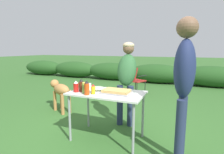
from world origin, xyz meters
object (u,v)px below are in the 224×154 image
at_px(bbq_sauce_bottle, 81,85).
at_px(hot_sauce_bottle, 87,88).
at_px(ketchup_bottle, 76,87).
at_px(standing_person_in_gray_fleece, 184,78).
at_px(relish_jar, 85,88).
at_px(camp_chair_green_behind_table, 134,78).
at_px(food_tray, 116,92).
at_px(dog, 60,91).
at_px(folding_table, 107,97).
at_px(plate_stack, 86,88).
at_px(paper_cup_stack, 89,88).
at_px(mustard_bottle, 93,89).
at_px(mixing_bowl, 98,88).
at_px(standing_person_in_navy_coat, 127,74).

height_order(bbq_sauce_bottle, hot_sauce_bottle, hot_sauce_bottle).
bearing_deg(ketchup_bottle, standing_person_in_gray_fleece, -2.23).
height_order(relish_jar, camp_chair_green_behind_table, relish_jar).
bearing_deg(food_tray, dog, 155.70).
relative_size(relish_jar, camp_chair_green_behind_table, 0.19).
bearing_deg(dog, folding_table, -92.04).
bearing_deg(hot_sauce_bottle, plate_stack, 123.82).
height_order(folding_table, food_tray, food_tray).
bearing_deg(paper_cup_stack, food_tray, 10.75).
xyz_separation_m(bbq_sauce_bottle, ketchup_bottle, (-0.06, -0.06, -0.01)).
relative_size(hot_sauce_bottle, camp_chair_green_behind_table, 0.25).
distance_m(plate_stack, dog, 1.27).
relative_size(folding_table, mustard_bottle, 7.64).
relative_size(ketchup_bottle, standing_person_in_gray_fleece, 0.10).
xyz_separation_m(food_tray, hot_sauce_bottle, (-0.35, -0.24, 0.07)).
xyz_separation_m(food_tray, paper_cup_stack, (-0.42, -0.08, 0.04)).
bearing_deg(folding_table, camp_chair_green_behind_table, 97.75).
bearing_deg(plate_stack, food_tray, -8.03).
relative_size(hot_sauce_bottle, ketchup_bottle, 1.24).
bearing_deg(mustard_bottle, relish_jar, -175.13).
distance_m(plate_stack, mustard_bottle, 0.37).
xyz_separation_m(paper_cup_stack, ketchup_bottle, (-0.17, -0.07, 0.02)).
xyz_separation_m(hot_sauce_bottle, ketchup_bottle, (-0.24, 0.08, -0.02)).
xyz_separation_m(mixing_bowl, relish_jar, (-0.09, -0.24, 0.05)).
height_order(relish_jar, standing_person_in_navy_coat, standing_person_in_navy_coat).
relative_size(relish_jar, standing_person_in_navy_coat, 0.11).
bearing_deg(hot_sauce_bottle, food_tray, 33.78).
relative_size(plate_stack, mixing_bowl, 1.00).
relative_size(folding_table, relish_jar, 6.92).
xyz_separation_m(paper_cup_stack, standing_person_in_gray_fleece, (1.31, -0.13, 0.26)).
height_order(bbq_sauce_bottle, standing_person_in_gray_fleece, standing_person_in_gray_fleece).
bearing_deg(paper_cup_stack, mixing_bowl, 60.53).
relative_size(mixing_bowl, relish_jar, 1.31).
xyz_separation_m(standing_person_in_navy_coat, standing_person_in_gray_fleece, (0.96, -0.89, 0.12)).
relative_size(plate_stack, camp_chair_green_behind_table, 0.25).
bearing_deg(hot_sauce_bottle, standing_person_in_navy_coat, 72.73).
distance_m(plate_stack, bbq_sauce_bottle, 0.19).
distance_m(relish_jar, camp_chair_green_behind_table, 3.12).
bearing_deg(dog, standing_person_in_navy_coat, -67.35).
distance_m(bbq_sauce_bottle, dog, 1.41).
bearing_deg(standing_person_in_navy_coat, plate_stack, -134.99).
bearing_deg(folding_table, mixing_bowl, 160.77).
relative_size(folding_table, ketchup_bottle, 6.53).
xyz_separation_m(bbq_sauce_bottle, hot_sauce_bottle, (0.18, -0.14, 0.01)).
xyz_separation_m(paper_cup_stack, standing_person_in_navy_coat, (0.35, 0.76, 0.13)).
distance_m(plate_stack, relish_jar, 0.29).
xyz_separation_m(folding_table, plate_stack, (-0.41, 0.07, 0.09)).
height_order(paper_cup_stack, dog, paper_cup_stack).
bearing_deg(bbq_sauce_bottle, dog, 142.76).
bearing_deg(food_tray, mixing_bowl, 168.42).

